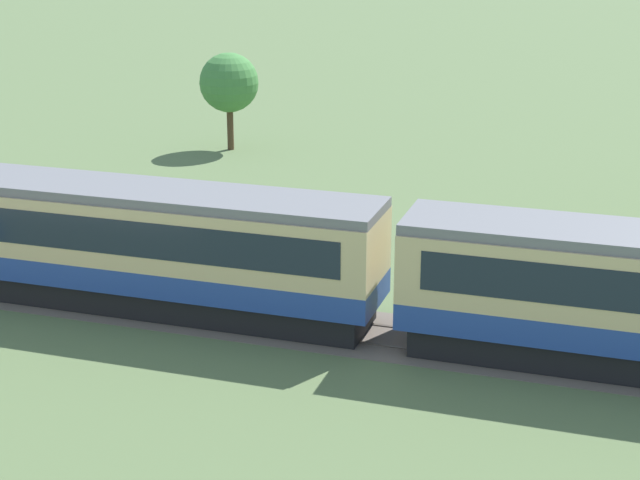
{
  "coord_description": "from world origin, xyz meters",
  "views": [
    {
      "loc": [
        -10.39,
        -25.55,
        12.17
      ],
      "look_at": [
        -20.27,
        5.09,
        1.51
      ],
      "focal_mm": 55.0,
      "sensor_mm": 36.0,
      "label": 1
    }
  ],
  "objects": [
    {
      "name": "railway_track",
      "position": [
        -23.26,
        1.15,
        0.01
      ],
      "size": [
        156.65,
        3.6,
        0.04
      ],
      "color": "#665B51",
      "rests_on": "ground_plane"
    },
    {
      "name": "passenger_train",
      "position": [
        -26.35,
        1.15,
        2.24
      ],
      "size": [
        98.19,
        3.02,
        4.03
      ],
      "color": "#234293",
      "rests_on": "ground_plane"
    },
    {
      "name": "yard_tree_0",
      "position": [
        -31.18,
        22.97,
        3.65
      ],
      "size": [
        3.19,
        3.19,
        5.27
      ],
      "color": "#4C3823",
      "rests_on": "ground_plane"
    }
  ]
}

